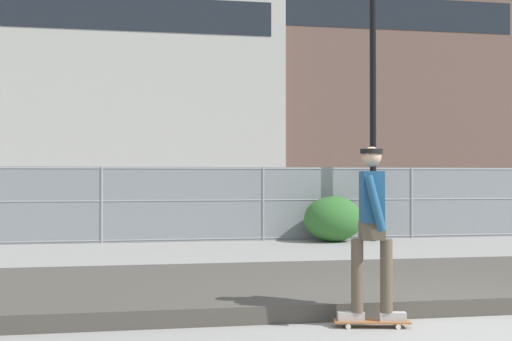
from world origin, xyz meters
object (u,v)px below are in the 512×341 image
Objects in this scene: skateboard at (372,322)px; street_lamp at (373,80)px; skater at (372,221)px; parked_car_near at (160,204)px; parked_car_mid at (371,203)px; shrub_left at (333,219)px.

street_lamp reaches higher than skateboard.
skater is 0.41× the size of parked_car_near.
parked_car_mid is (1.07, 3.08, -3.21)m from street_lamp.
shrub_left is (-2.13, -3.12, -0.28)m from parked_car_mid.
skateboard is at bearing -110.35° from street_lamp.
parked_car_near is at bearing 179.14° from parked_car_mid.
parked_car_near is 6.25m from parked_car_mid.
shrub_left reaches higher than skateboard.
parked_car_mid is at bearing 55.68° from shrub_left.
street_lamp is 3.64m from shrub_left.
parked_car_near reaches higher than skateboard.
parked_car_near is at bearing 98.50° from skateboard.
shrub_left is at bearing -37.92° from parked_car_near.
shrub_left is (2.30, 9.00, 0.50)m from skateboard.
street_lamp is 1.43× the size of parked_car_near.
skateboard is 10.43m from street_lamp.
skateboard is 9.30m from shrub_left.
skater is 10.07m from street_lamp.
street_lamp reaches higher than parked_car_mid.
street_lamp is 4.45× the size of shrub_left.
skater is at bearing -110.35° from street_lamp.
street_lamp is 1.45× the size of parked_car_mid.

